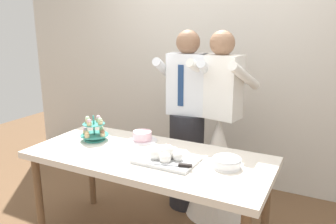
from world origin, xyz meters
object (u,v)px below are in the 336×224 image
(person_bride, at_px, (218,154))
(round_cake, at_px, (142,137))
(cupcake_stand, at_px, (94,130))
(person_groom, at_px, (186,131))
(plate_stack, at_px, (227,163))
(main_cake_tray, at_px, (166,156))
(dessert_table, at_px, (148,164))

(person_bride, bearing_deg, round_cake, -135.94)
(cupcake_stand, distance_m, person_groom, 0.85)
(plate_stack, bearing_deg, round_cake, 166.16)
(main_cake_tray, distance_m, person_groom, 0.78)
(main_cake_tray, height_order, round_cake, main_cake_tray)
(main_cake_tray, bearing_deg, plate_stack, 12.80)
(cupcake_stand, relative_size, plate_stack, 1.18)
(round_cake, bearing_deg, cupcake_stand, -156.19)
(dessert_table, bearing_deg, person_groom, 90.33)
(dessert_table, distance_m, cupcake_stand, 0.58)
(round_cake, distance_m, person_bride, 0.72)
(round_cake, distance_m, person_groom, 0.51)
(dessert_table, xyz_separation_m, round_cake, (-0.19, 0.23, 0.11))
(cupcake_stand, distance_m, plate_stack, 1.14)
(main_cake_tray, xyz_separation_m, plate_stack, (0.41, 0.09, -0.01))
(person_bride, bearing_deg, dessert_table, -113.19)
(plate_stack, relative_size, person_groom, 0.12)
(dessert_table, bearing_deg, main_cake_tray, -15.29)
(main_cake_tray, bearing_deg, cupcake_stand, 170.46)
(round_cake, bearing_deg, plate_stack, -13.84)
(person_groom, bearing_deg, plate_stack, -48.47)
(main_cake_tray, xyz_separation_m, person_groom, (-0.18, 0.76, -0.07))
(person_groom, bearing_deg, person_bride, 0.43)
(main_cake_tray, height_order, plate_stack, main_cake_tray)
(plate_stack, bearing_deg, dessert_table, -175.70)
(dessert_table, bearing_deg, plate_stack, 4.30)
(plate_stack, distance_m, person_bride, 0.76)
(main_cake_tray, distance_m, person_bride, 0.81)
(dessert_table, relative_size, person_groom, 1.08)
(dessert_table, bearing_deg, cupcake_stand, 172.36)
(dessert_table, xyz_separation_m, main_cake_tray, (0.18, -0.05, 0.11))
(main_cake_tray, xyz_separation_m, round_cake, (-0.37, 0.28, -0.00))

